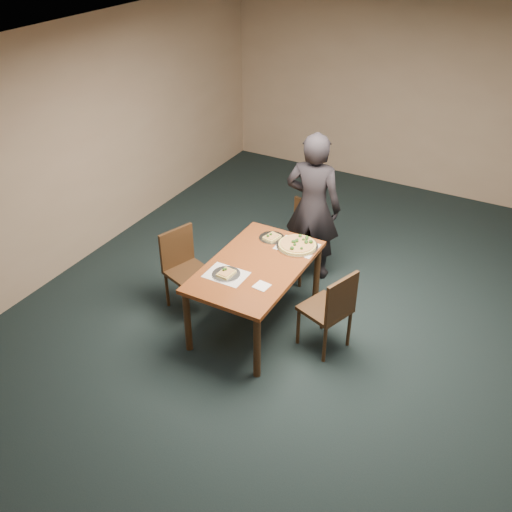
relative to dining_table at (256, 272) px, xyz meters
The scene contains 13 objects.
ground 0.82m from the dining_table, 12.70° to the left, with size 8.00×8.00×0.00m, color black.
room_shell 1.18m from the dining_table, 12.70° to the left, with size 8.00×8.00×8.00m.
dining_table is the anchor object (origin of this frame).
chair_far 1.13m from the dining_table, 89.63° to the left, with size 0.50×0.50×0.91m.
chair_left 0.86m from the dining_table, behind, with size 0.53×0.53×0.91m.
chair_right 0.85m from the dining_table, ahead, with size 0.54×0.54×0.91m.
diner 1.19m from the dining_table, 85.05° to the left, with size 0.65×0.43×1.78m, color black.
placemat_main 0.56m from the dining_table, 66.61° to the left, with size 0.42×0.32×0.00m, color white.
placemat_near 0.36m from the dining_table, 118.85° to the right, with size 0.40×0.30×0.00m, color white.
pizza_pan 0.57m from the dining_table, 66.50° to the left, with size 0.44×0.44×0.07m.
slice_plate_near 0.36m from the dining_table, 119.10° to the right, with size 0.28×0.28×0.06m.
slice_plate_far 0.55m from the dining_table, 100.29° to the left, with size 0.28×0.28×0.06m.
napkin 0.39m from the dining_table, 52.88° to the right, with size 0.14×0.14×0.01m, color white.
Camera 1 is at (1.83, -4.29, 3.93)m, focal length 40.00 mm.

